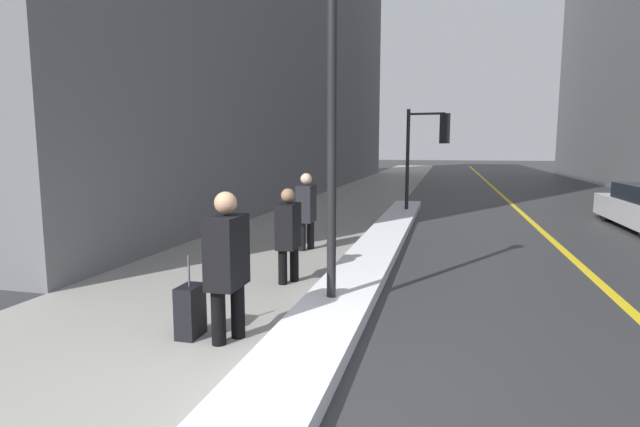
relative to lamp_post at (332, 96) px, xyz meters
The scene contains 10 objects.
ground_plane 3.61m from the lamp_post, 94.44° to the right, with size 160.00×160.00×0.00m, color #2D2D30.
sidewalk_slab 13.15m from the lamp_post, 99.76° to the left, with size 4.00×80.00×0.01m.
road_centre_stripe 13.52m from the lamp_post, 73.23° to the left, with size 0.16×80.00×0.00m.
snow_bank_curb 4.98m from the lamp_post, 88.81° to the left, with size 0.89×15.79×0.18m.
lamp_post is the anchor object (origin of this frame).
traffic_light_near 9.66m from the lamp_post, 84.52° to the left, with size 1.31×0.32×3.29m.
pedestrian_in_glasses 2.42m from the lamp_post, 122.80° to the right, with size 0.32×0.54×1.66m.
pedestrian_nearside 2.41m from the lamp_post, 130.53° to the left, with size 0.29×0.49×1.50m.
pedestrian_with_shoulder_bag 4.31m from the lamp_post, 110.64° to the left, with size 0.31×0.73×1.60m.
rolling_suitcase 3.08m from the lamp_post, 135.04° to the right, with size 0.22×0.36×0.95m.
Camera 1 is at (1.61, -3.86, 2.13)m, focal length 28.00 mm.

